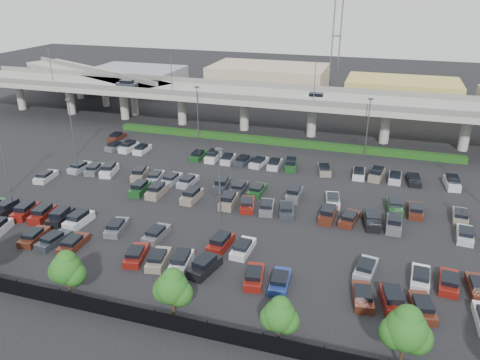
% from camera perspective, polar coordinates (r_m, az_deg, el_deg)
% --- Properties ---
extents(ground, '(280.00, 280.00, 0.00)m').
position_cam_1_polar(ground, '(67.14, -0.12, -2.25)').
color(ground, black).
extents(overpass, '(150.00, 13.00, 15.80)m').
position_cam_1_polar(overpass, '(94.21, 5.69, 9.69)').
color(overpass, gray).
rests_on(overpass, ground).
extents(on_ramp, '(50.93, 30.13, 8.80)m').
position_cam_1_polar(on_ramp, '(124.91, -17.60, 12.05)').
color(on_ramp, gray).
rests_on(on_ramp, ground).
extents(hedge, '(66.00, 1.60, 1.10)m').
position_cam_1_polar(hedge, '(89.38, 4.74, 4.68)').
color(hedge, '#133810').
rests_on(hedge, ground).
extents(fence, '(70.00, 0.10, 2.00)m').
position_cam_1_polar(fence, '(44.81, -11.48, -16.02)').
color(fence, black).
rests_on(fence, ground).
extents(tree_row, '(65.07, 3.66, 5.94)m').
position_cam_1_polar(tree_row, '(43.94, -9.95, -12.48)').
color(tree_row, '#332316').
rests_on(tree_row, ground).
extents(parked_cars, '(62.89, 41.58, 1.67)m').
position_cam_1_polar(parked_cars, '(64.52, -1.91, -2.77)').
color(parked_cars, black).
rests_on(parked_cars, ground).
extents(light_poles, '(66.90, 48.38, 10.30)m').
position_cam_1_polar(light_poles, '(67.74, -2.94, 3.67)').
color(light_poles, '#4F4F54').
rests_on(light_poles, ground).
extents(distant_buildings, '(138.00, 24.00, 9.00)m').
position_cam_1_polar(distant_buildings, '(122.33, 14.55, 10.67)').
color(distant_buildings, gray).
rests_on(distant_buildings, ground).
extents(comm_tower, '(2.40, 2.40, 30.00)m').
position_cam_1_polar(comm_tower, '(133.19, 11.72, 17.09)').
color(comm_tower, '#4F4F54').
rests_on(comm_tower, ground).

